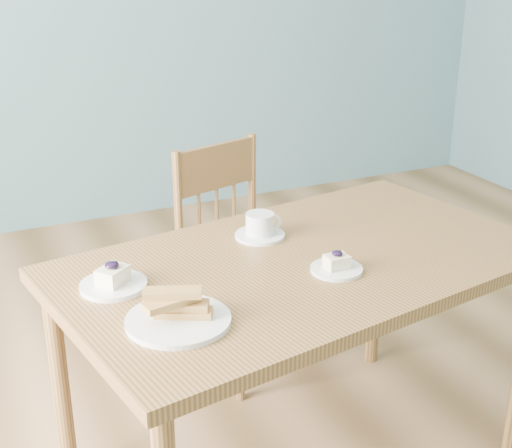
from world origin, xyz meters
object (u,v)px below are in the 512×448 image
dining_table (303,281)px  cheesecake_plate_near (337,266)px  coffee_cup (260,227)px  cheesecake_plate_far (113,281)px  biscotti_plate (178,314)px  dining_chair (239,258)px

dining_table → cheesecake_plate_near: bearing=-79.6°
cheesecake_plate_near → coffee_cup: coffee_cup is taller
dining_table → cheesecake_plate_far: (-0.54, 0.04, 0.09)m
biscotti_plate → coffee_cup: bearing=44.6°
biscotti_plate → dining_table: bearing=24.3°
dining_table → coffee_cup: (-0.05, 0.19, 0.11)m
dining_table → coffee_cup: 0.22m
dining_chair → cheesecake_plate_far: 0.93m
cheesecake_plate_near → biscotti_plate: 0.49m
dining_chair → coffee_cup: (-0.13, -0.46, 0.32)m
cheesecake_plate_near → biscotti_plate: size_ratio=0.57×
dining_chair → cheesecake_plate_far: dining_chair is taller
cheesecake_plate_near → biscotti_plate: (-0.49, -0.09, 0.01)m
coffee_cup → cheesecake_plate_near: bearing=-65.2°
dining_table → cheesecake_plate_near: (0.04, -0.11, 0.09)m
dining_chair → dining_table: bearing=-114.3°
dining_table → cheesecake_plate_far: bearing=165.6°
dining_table → biscotti_plate: biscotti_plate is taller
cheesecake_plate_near → dining_chair: bearing=86.8°
dining_table → dining_chair: (0.08, 0.66, -0.22)m
cheesecake_plate_far → biscotti_plate: biscotti_plate is taller
cheesecake_plate_near → coffee_cup: 0.32m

